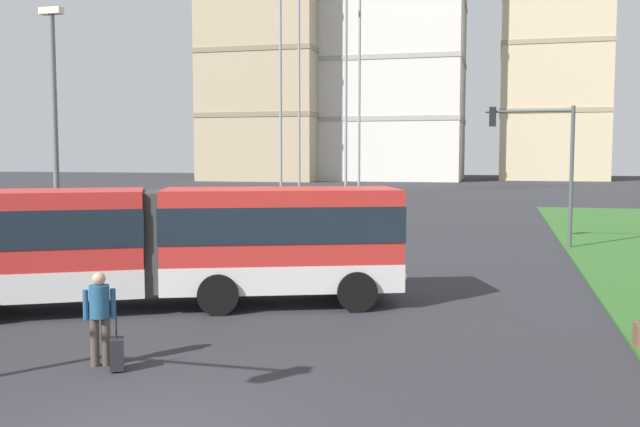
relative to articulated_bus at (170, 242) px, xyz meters
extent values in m
cube|color=red|center=(2.60, 1.15, 0.07)|extent=(6.50, 4.44, 2.55)
cube|color=silver|center=(2.60, 1.15, -0.85)|extent=(6.52, 4.47, 0.70)
cube|color=#19232D|center=(2.60, 1.15, 0.50)|extent=(6.55, 4.49, 0.90)
cube|color=red|center=(-2.95, -1.35, 0.07)|extent=(5.77, 4.64, 2.55)
cube|color=silver|center=(-2.95, -1.35, -0.85)|extent=(5.79, 4.67, 0.70)
cube|color=#19232D|center=(-2.95, -1.35, 0.50)|extent=(5.82, 4.70, 0.90)
cylinder|color=#383838|center=(-0.21, 0.10, 0.07)|extent=(2.40, 2.40, 2.45)
cylinder|color=black|center=(3.84, 2.95, -1.15)|extent=(1.03, 0.61, 1.00)
cylinder|color=black|center=(4.72, 0.61, -1.15)|extent=(1.03, 0.61, 1.00)
cylinder|color=black|center=(0.66, 1.76, -1.15)|extent=(1.03, 0.61, 1.00)
cylinder|color=black|center=(1.53, -0.58, -1.15)|extent=(1.03, 0.61, 1.00)
sphere|color=#F9EFC6|center=(5.11, 3.05, -0.85)|extent=(0.24, 0.24, 0.24)
sphere|color=#F9EFC6|center=(5.74, 1.36, -0.85)|extent=(0.24, 0.24, 0.24)
cylinder|color=#4C4238|center=(1.12, -4.90, -1.20)|extent=(0.16, 0.16, 0.90)
cylinder|color=#4C4238|center=(0.95, -5.00, -1.20)|extent=(0.16, 0.16, 0.90)
cylinder|color=#23517A|center=(1.04, -4.95, -0.45)|extent=(0.36, 0.36, 0.60)
sphere|color=tan|center=(1.04, -4.95, -0.03)|extent=(0.24, 0.24, 0.24)
cylinder|color=#23517A|center=(1.24, -4.83, -0.50)|extent=(0.10, 0.10, 0.55)
cylinder|color=#23517A|center=(0.83, -5.07, -0.50)|extent=(0.10, 0.10, 0.55)
cube|color=#232328|center=(1.49, -5.15, -1.34)|extent=(0.39, 0.43, 0.56)
cylinder|color=black|center=(1.49, -5.15, -0.85)|extent=(0.03, 0.03, 0.40)
cylinder|color=#474C51|center=(10.91, 14.17, 1.27)|extent=(0.16, 0.16, 5.85)
cylinder|color=#474C51|center=(9.17, 14.17, 4.00)|extent=(3.47, 0.10, 0.10)
cube|color=black|center=(7.73, 14.17, 3.80)|extent=(0.28, 0.28, 0.80)
sphere|color=red|center=(7.73, 14.17, 4.05)|extent=(0.16, 0.16, 0.16)
sphere|color=yellow|center=(7.73, 14.17, 3.79)|extent=(0.16, 0.16, 0.16)
sphere|color=green|center=(7.73, 14.17, 3.53)|extent=(0.16, 0.16, 0.16)
cylinder|color=slate|center=(-5.02, 2.57, 2.38)|extent=(0.18, 0.18, 8.06)
cube|color=white|center=(-5.02, 2.57, 6.50)|extent=(0.70, 0.28, 0.20)
cube|color=tan|center=(-26.52, 86.47, 21.48)|extent=(17.43, 14.94, 46.26)
cube|color=#85765B|center=(-26.52, 86.47, 7.95)|extent=(17.63, 15.14, 0.70)
cube|color=#85765B|center=(-26.52, 86.47, 17.20)|extent=(17.63, 15.14, 0.70)
cube|color=silver|center=(-8.39, 91.70, 20.08)|extent=(21.69, 15.63, 43.47)
cube|color=#A4A099|center=(-8.39, 91.70, 7.39)|extent=(21.89, 15.83, 0.70)
cube|color=#A4A099|center=(-8.39, 91.70, 16.08)|extent=(21.89, 15.83, 0.70)
cube|color=#A4A099|center=(-8.39, 91.70, 24.78)|extent=(21.89, 15.83, 0.70)
cube|color=beige|center=(15.72, 102.23, 18.34)|extent=(15.72, 19.41, 39.99)
cube|color=#9C8D6E|center=(15.72, 102.23, 8.69)|extent=(15.92, 19.61, 0.70)
cube|color=#9C8D6E|center=(15.72, 102.23, 18.69)|extent=(15.92, 19.61, 0.70)
cylinder|color=gray|center=(-5.14, 50.66, 13.52)|extent=(0.24, 0.24, 30.35)
cylinder|color=gray|center=(-11.14, 50.66, 13.52)|extent=(0.24, 0.24, 30.35)
cylinder|color=gray|center=(-5.14, 44.66, 13.52)|extent=(0.24, 0.24, 30.35)
cylinder|color=gray|center=(-11.14, 44.66, 13.52)|extent=(0.24, 0.24, 30.35)
camera|label=1|loc=(8.09, -16.25, 2.22)|focal=39.60mm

